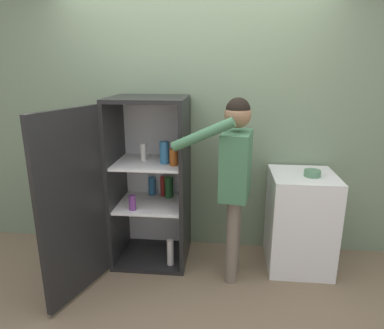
{
  "coord_description": "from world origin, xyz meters",
  "views": [
    {
      "loc": [
        0.31,
        -2.32,
        1.81
      ],
      "look_at": [
        0.01,
        0.63,
        0.96
      ],
      "focal_mm": 32.0,
      "sensor_mm": 36.0,
      "label": 1
    }
  ],
  "objects": [
    {
      "name": "refrigerator",
      "position": [
        -0.48,
        0.53,
        0.78
      ],
      "size": [
        0.94,
        1.25,
        1.56
      ],
      "color": "black",
      "rests_on": "ground_plane"
    },
    {
      "name": "counter",
      "position": [
        1.01,
        0.63,
        0.45
      ],
      "size": [
        0.56,
        0.59,
        0.9
      ],
      "color": "white",
      "rests_on": "ground_plane"
    },
    {
      "name": "bowl",
      "position": [
        1.06,
        0.58,
        0.92
      ],
      "size": [
        0.14,
        0.14,
        0.05
      ],
      "color": "#517F5B",
      "rests_on": "counter"
    },
    {
      "name": "wall_back",
      "position": [
        0.0,
        0.98,
        1.27
      ],
      "size": [
        7.0,
        0.06,
        2.55
      ],
      "color": "gray",
      "rests_on": "ground_plane"
    },
    {
      "name": "ground_plane",
      "position": [
        0.0,
        0.0,
        0.0
      ],
      "size": [
        12.0,
        12.0,
        0.0
      ],
      "primitive_type": "plane",
      "color": "#7A664C"
    },
    {
      "name": "person",
      "position": [
        0.39,
        0.38,
        1.01
      ],
      "size": [
        0.65,
        0.51,
        1.58
      ],
      "color": "#726656",
      "rests_on": "ground_plane"
    }
  ]
}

